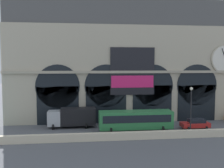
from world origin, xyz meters
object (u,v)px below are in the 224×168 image
at_px(box_truck_midwest, 73,117).
at_px(car_mideast, 195,124).
at_px(bus_center, 136,120).
at_px(street_lamp_quayside, 191,105).

relative_size(box_truck_midwest, car_mideast, 1.70).
bearing_deg(car_mideast, bus_center, -177.06).
relative_size(bus_center, street_lamp_quayside, 1.59).
relative_size(bus_center, car_mideast, 2.50).
distance_m(box_truck_midwest, car_mideast, 19.41).
xyz_separation_m(bus_center, car_mideast, (9.64, 0.49, -0.98)).
distance_m(car_mideast, street_lamp_quayside, 5.70).
bearing_deg(car_mideast, box_truck_midwest, 170.83).
distance_m(bus_center, street_lamp_quayside, 8.29).
height_order(box_truck_midwest, bus_center, box_truck_midwest).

